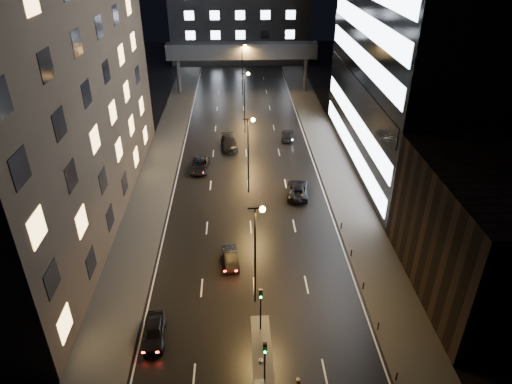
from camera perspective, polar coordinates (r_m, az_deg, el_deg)
ground at (r=69.67m, az=-1.23°, el=4.92°), size 160.00×160.00×0.00m
sidewalk_left at (r=66.09m, az=-12.03°, el=2.84°), size 5.00×110.00×0.15m
sidewalk_right at (r=66.58m, az=9.71°, el=3.29°), size 5.00×110.00×0.15m
building_left at (r=52.53m, az=-27.49°, el=16.40°), size 15.00×48.00×40.00m
building_right_low at (r=45.13m, az=26.21°, el=-4.88°), size 10.00×18.00×12.00m
building_far at (r=122.31m, az=-2.05°, el=21.96°), size 34.00×14.00×25.00m
skybridge at (r=95.50m, az=-1.77°, el=17.15°), size 30.00×3.00×10.00m
median_island at (r=38.70m, az=0.77°, el=-19.48°), size 1.60×8.00×0.15m
traffic_signal_near at (r=38.22m, az=0.59°, el=-13.69°), size 0.28×0.34×4.40m
traffic_signal_far at (r=34.46m, az=1.11°, el=-20.01°), size 0.28×0.34×4.40m
bollard_row at (r=43.03m, az=14.09°, el=-13.60°), size 0.12×25.12×0.90m
streetlight_near at (r=38.71m, az=0.13°, el=-6.45°), size 1.45×0.50×10.15m
streetlight_mid_a at (r=56.06m, az=-0.82°, el=5.76°), size 1.45×0.50×10.15m
streetlight_mid_b at (r=74.75m, az=-1.32°, el=12.05°), size 1.45×0.50×10.15m
streetlight_far at (r=93.98m, az=-1.63°, el=15.79°), size 1.45×0.50×10.15m
car_away_a at (r=40.15m, az=-12.62°, el=-16.68°), size 2.10×4.52×1.50m
car_away_b at (r=46.66m, az=-3.19°, el=-8.25°), size 1.86×4.09×1.30m
car_away_c at (r=64.61m, az=-7.05°, el=3.29°), size 2.70×5.34×1.45m
car_away_d at (r=71.05m, az=-3.39°, el=6.09°), size 2.92×5.73×1.59m
car_toward_a at (r=58.25m, az=5.22°, el=0.30°), size 3.22×5.83×1.54m
car_toward_b at (r=74.48m, az=3.93°, el=7.13°), size 2.42×4.84×1.35m
cone_a at (r=37.95m, az=0.61°, el=-20.34°), size 0.45×0.45×0.55m
cone_b at (r=37.05m, az=5.29°, el=-22.33°), size 0.44×0.44×0.46m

